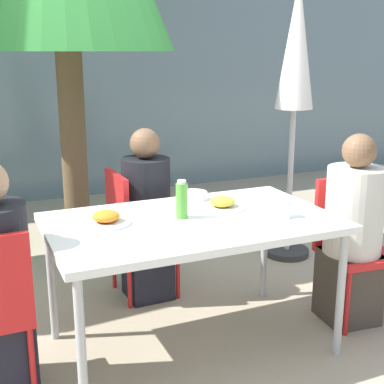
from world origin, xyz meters
name	(u,v)px	position (x,y,z in m)	size (l,w,h in m)	color
ground_plane	(192,345)	(0.00, 0.00, 0.00)	(24.00, 24.00, 0.00)	tan
building_facade	(61,62)	(0.00, 3.57, 1.50)	(10.00, 0.20, 3.00)	slate
dining_table	(192,229)	(0.00, 0.00, 0.70)	(1.52, 0.91, 0.75)	white
chair_right	(351,237)	(1.07, -0.02, 0.50)	(0.44, 0.44, 0.86)	red
person_right	(352,236)	(1.01, -0.09, 0.55)	(0.34, 0.34, 1.16)	#473D33
chair_far	(133,225)	(-0.10, 0.75, 0.50)	(0.41, 0.41, 0.86)	red
person_far	(147,220)	(-0.02, 0.70, 0.54)	(0.32, 0.32, 1.15)	black
closed_umbrella	(296,63)	(1.27, 0.97, 1.53)	(0.36, 0.36, 2.16)	#333333
plate_0	(106,219)	(-0.44, 0.10, 0.78)	(0.26, 0.26, 0.07)	white
plate_1	(222,204)	(0.24, 0.11, 0.78)	(0.26, 0.26, 0.07)	white
bottle	(182,200)	(-0.04, 0.04, 0.85)	(0.07, 0.07, 0.21)	#51A338
drinking_cup	(286,209)	(0.47, -0.17, 0.80)	(0.07, 0.07, 0.09)	white
salad_bowl	(194,196)	(0.15, 0.33, 0.78)	(0.16, 0.16, 0.05)	white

